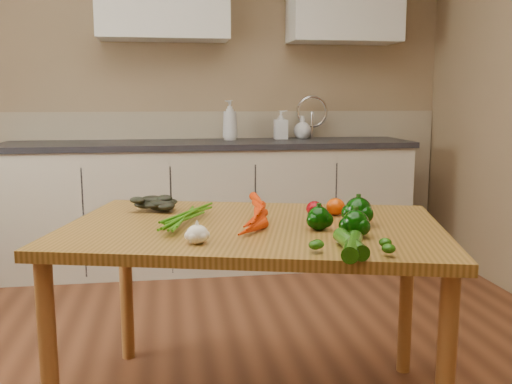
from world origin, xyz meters
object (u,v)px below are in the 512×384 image
at_px(soap_bottle_a, 230,120).
at_px(zucchini_b, 353,246).
at_px(garlic_bulb, 197,234).
at_px(pepper_c, 355,224).
at_px(soap_bottle_c, 303,127).
at_px(zucchini_a, 350,244).
at_px(tomato_b, 336,207).
at_px(tomato_c, 354,210).
at_px(leafy_greens, 154,198).
at_px(carrot_bunch, 232,217).
at_px(pepper_a, 319,218).
at_px(pepper_b, 358,212).
at_px(table, 253,246).
at_px(soap_bottle_b, 281,125).
at_px(tomato_a, 315,209).

bearing_deg(soap_bottle_a, zucchini_b, -46.69).
relative_size(garlic_bulb, zucchini_b, 0.34).
bearing_deg(pepper_c, soap_bottle_c, 80.87).
relative_size(soap_bottle_a, zucchini_a, 1.29).
distance_m(soap_bottle_a, zucchini_b, 2.52).
xyz_separation_m(tomato_b, tomato_c, (0.05, -0.08, -0.00)).
bearing_deg(tomato_b, leafy_greens, 163.37).
height_order(carrot_bunch, tomato_b, same).
relative_size(pepper_a, tomato_b, 1.12).
bearing_deg(zucchini_a, pepper_b, 67.75).
bearing_deg(tomato_b, table, -161.27).
relative_size(soap_bottle_b, soap_bottle_c, 1.25).
bearing_deg(soap_bottle_b, zucchini_b, 175.62).
xyz_separation_m(soap_bottle_c, tomato_c, (-0.29, -2.09, -0.21)).
bearing_deg(pepper_c, table, 142.02).
bearing_deg(pepper_a, tomato_b, 60.88).
height_order(carrot_bunch, zucchini_a, carrot_bunch).
relative_size(carrot_bunch, pepper_a, 3.06).
bearing_deg(tomato_b, soap_bottle_a, 96.26).
xyz_separation_m(table, pepper_b, (0.38, -0.07, 0.13)).
xyz_separation_m(soap_bottle_c, leafy_greens, (-1.06, -1.80, -0.19)).
distance_m(soap_bottle_b, garlic_bulb, 2.48).
xyz_separation_m(tomato_a, zucchini_a, (-0.02, -0.52, -0.01)).
xyz_separation_m(tomato_b, zucchini_b, (-0.12, -0.57, -0.01)).
relative_size(pepper_b, tomato_a, 1.53).
height_order(table, leafy_greens, leafy_greens).
height_order(carrot_bunch, tomato_a, carrot_bunch).
bearing_deg(zucchini_a, tomato_a, 87.43).
height_order(soap_bottle_c, tomato_b, soap_bottle_c).
relative_size(pepper_b, tomato_b, 1.37).
xyz_separation_m(pepper_a, zucchini_b, (0.02, -0.33, -0.02)).
height_order(soap_bottle_b, tomato_b, soap_bottle_b).
distance_m(carrot_bunch, pepper_b, 0.46).
distance_m(soap_bottle_c, carrot_bunch, 2.29).
xyz_separation_m(soap_bottle_a, soap_bottle_b, (0.38, 0.05, -0.04)).
bearing_deg(pepper_c, tomato_a, 98.04).
relative_size(tomato_b, zucchini_b, 0.35).
height_order(leafy_greens, tomato_c, leafy_greens).
bearing_deg(pepper_a, table, 150.92).
bearing_deg(soap_bottle_b, zucchini_a, 175.63).
xyz_separation_m(leafy_greens, tomato_c, (0.77, -0.29, -0.02)).
distance_m(soap_bottle_b, pepper_b, 2.19).
bearing_deg(pepper_c, zucchini_a, -112.83).
xyz_separation_m(zucchini_a, zucchini_b, (-0.00, -0.03, 0.00)).
bearing_deg(tomato_c, tomato_a, 154.87).
bearing_deg(pepper_a, zucchini_a, -85.96).
height_order(pepper_b, zucchini_a, pepper_b).
height_order(soap_bottle_b, pepper_c, soap_bottle_b).
distance_m(table, carrot_bunch, 0.14).
height_order(table, pepper_c, pepper_c).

